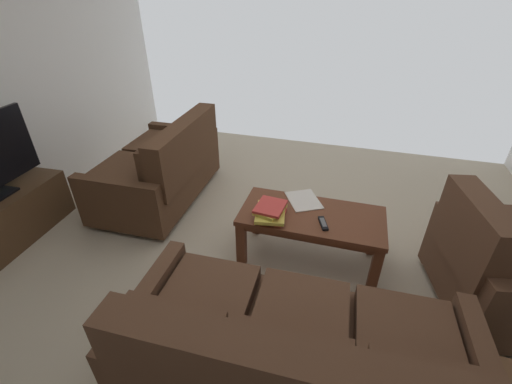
{
  "coord_description": "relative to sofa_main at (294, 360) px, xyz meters",
  "views": [
    {
      "loc": [
        -0.52,
        2.19,
        1.99
      ],
      "look_at": [
        -0.03,
        0.51,
        0.9
      ],
      "focal_mm": 23.63,
      "sensor_mm": 36.0,
      "label": 1
    }
  ],
  "objects": [
    {
      "name": "armchair_side",
      "position": [
        -1.25,
        -1.04,
        0.01
      ],
      "size": [
        1.01,
        1.03,
        0.88
      ],
      "color": "black",
      "rests_on": "ground"
    },
    {
      "name": "tv_remote",
      "position": [
        -0.02,
        -1.05,
        0.12
      ],
      "size": [
        0.1,
        0.17,
        0.02
      ],
      "color": "black",
      "rests_on": "coffee_table"
    },
    {
      "name": "tv_stand",
      "position": [
        2.7,
        -0.67,
        -0.13
      ],
      "size": [
        0.5,
        1.13,
        0.45
      ],
      "color": "#4C331E",
      "rests_on": "ground"
    },
    {
      "name": "coffee_table",
      "position": [
        0.08,
        -1.16,
        0.03
      ],
      "size": [
        1.12,
        0.53,
        0.46
      ],
      "color": "brown",
      "rests_on": "ground"
    },
    {
      "name": "loveseat_near",
      "position": [
        1.7,
        -1.68,
        0.01
      ],
      "size": [
        0.9,
        1.46,
        0.89
      ],
      "color": "black",
      "rests_on": "ground"
    },
    {
      "name": "sofa_main",
      "position": [
        0.0,
        0.0,
        0.0
      ],
      "size": [
        1.84,
        0.92,
        0.85
      ],
      "color": "black",
      "rests_on": "ground"
    },
    {
      "name": "ground_plane",
      "position": [
        0.42,
        -1.17,
        -0.36
      ],
      "size": [
        5.15,
        4.89,
        0.01
      ],
      "primitive_type": "cube",
      "color": "#B7A88E"
    },
    {
      "name": "book_stack",
      "position": [
        0.38,
        -1.03,
        0.16
      ],
      "size": [
        0.27,
        0.33,
        0.1
      ],
      "color": "#C63833",
      "rests_on": "coffee_table"
    },
    {
      "name": "loose_magazine",
      "position": [
        0.18,
        -1.33,
        0.11
      ],
      "size": [
        0.36,
        0.38,
        0.01
      ],
      "primitive_type": "cube",
      "rotation": [
        0.0,
        0.0,
        3.65
      ],
      "color": "silver",
      "rests_on": "coffee_table"
    }
  ]
}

